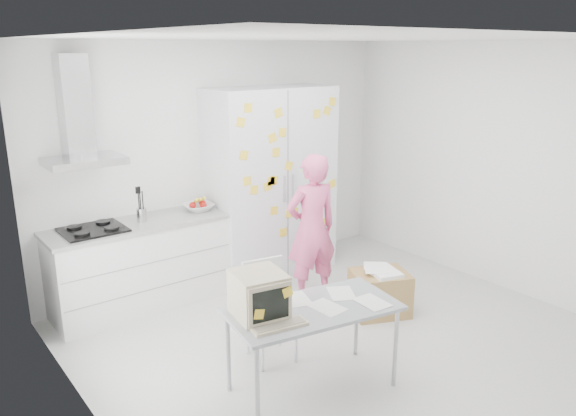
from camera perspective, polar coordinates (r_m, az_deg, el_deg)
floor at (r=5.49m, az=4.92°, el=-12.75°), size 4.50×4.00×0.02m
walls at (r=5.51m, az=0.23°, el=2.64°), size 4.52×4.01×2.70m
ceiling at (r=4.81m, az=5.72°, el=16.82°), size 4.50×4.00×0.02m
counter_run at (r=6.02m, az=-14.73°, el=-5.49°), size 1.84×0.63×1.28m
range_hood at (r=5.65m, az=-20.60°, el=8.21°), size 0.70×0.48×1.01m
tall_cabinet at (r=6.58m, az=-1.74°, el=2.60°), size 1.50×0.68×2.20m
person at (r=5.87m, az=2.40°, el=-2.13°), size 0.64×0.48×1.60m
desk at (r=4.25m, az=-0.84°, el=-9.56°), size 1.40×0.87×1.04m
chair at (r=4.92m, az=-2.06°, el=-9.68°), size 0.46×0.46×0.87m
cardboard_box at (r=5.84m, az=9.30°, el=-8.44°), size 0.68×0.63×0.48m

